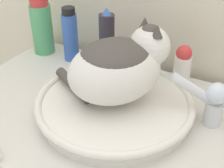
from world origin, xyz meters
name	(u,v)px	position (x,y,z in m)	size (l,w,h in m)	color
sink_basin	(115,104)	(-0.03, 0.29, 0.87)	(0.42, 0.42, 0.05)	white
cat	(119,65)	(-0.03, 0.30, 0.99)	(0.34, 0.30, 0.20)	silver
faucet	(211,100)	(0.20, 0.36, 0.92)	(0.14, 0.07, 0.14)	silver
lotion_bottle_white	(149,54)	(-0.02, 0.49, 0.94)	(0.07, 0.07, 0.18)	silver
hairspray_can_black	(107,42)	(-0.17, 0.49, 0.94)	(0.05, 0.05, 0.21)	#28232D
mouthwash_bottle	(42,26)	(-0.43, 0.49, 0.94)	(0.07, 0.07, 0.21)	#4CA366
shampoo_bottle_tall	(70,35)	(-0.31, 0.49, 0.94)	(0.05, 0.05, 0.19)	#335BB7
deodorant_stick	(182,68)	(0.08, 0.49, 0.92)	(0.05, 0.05, 0.14)	white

